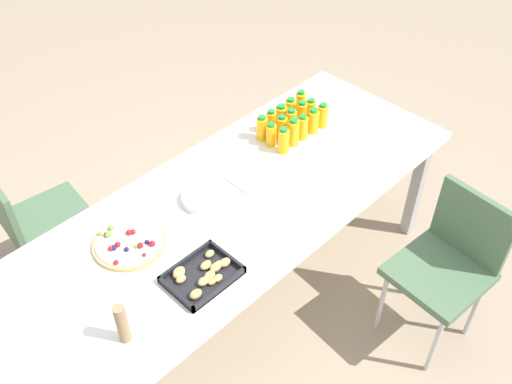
% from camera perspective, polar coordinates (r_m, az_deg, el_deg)
% --- Properties ---
extents(ground_plane, '(12.00, 12.00, 0.00)m').
position_cam_1_polar(ground_plane, '(3.18, -2.27, -10.81)').
color(ground_plane, gray).
extents(party_table, '(2.38, 0.87, 0.73)m').
position_cam_1_polar(party_table, '(2.67, -2.66, -2.20)').
color(party_table, silver).
rests_on(party_table, ground_plane).
extents(chair_near_right, '(0.44, 0.44, 0.83)m').
position_cam_1_polar(chair_near_right, '(3.09, -20.93, -2.54)').
color(chair_near_right, '#4C6B4C').
rests_on(chair_near_right, ground_plane).
extents(chair_far_left, '(0.43, 0.43, 0.83)m').
position_cam_1_polar(chair_far_left, '(2.86, 18.46, -6.29)').
color(chair_far_left, '#4C6B4C').
rests_on(chair_far_left, ground_plane).
extents(juice_bottle_0, '(0.06, 0.06, 0.14)m').
position_cam_1_polar(juice_bottle_0, '(3.15, 4.40, 8.66)').
color(juice_bottle_0, '#F9AD14').
rests_on(juice_bottle_0, party_table).
extents(juice_bottle_1, '(0.06, 0.06, 0.14)m').
position_cam_1_polar(juice_bottle_1, '(3.10, 3.40, 8.01)').
color(juice_bottle_1, '#F9AE14').
rests_on(juice_bottle_1, party_table).
extents(juice_bottle_2, '(0.06, 0.06, 0.13)m').
position_cam_1_polar(juice_bottle_2, '(3.06, 2.48, 7.39)').
color(juice_bottle_2, '#F9AC14').
rests_on(juice_bottle_2, party_table).
extents(juice_bottle_3, '(0.05, 0.05, 0.13)m').
position_cam_1_polar(juice_bottle_3, '(3.02, 1.49, 6.89)').
color(juice_bottle_3, '#F9AE14').
rests_on(juice_bottle_3, party_table).
extents(juice_bottle_4, '(0.06, 0.06, 0.14)m').
position_cam_1_polar(juice_bottle_4, '(2.96, 0.59, 6.25)').
color(juice_bottle_4, '#FAAC14').
rests_on(juice_bottle_4, party_table).
extents(juice_bottle_5, '(0.05, 0.05, 0.13)m').
position_cam_1_polar(juice_bottle_5, '(3.11, 5.37, 7.93)').
color(juice_bottle_5, '#F9AC14').
rests_on(juice_bottle_5, party_table).
extents(juice_bottle_6, '(0.05, 0.05, 0.15)m').
position_cam_1_polar(juice_bottle_6, '(3.07, 4.49, 7.59)').
color(juice_bottle_6, '#F9AD14').
rests_on(juice_bottle_6, party_table).
extents(juice_bottle_7, '(0.06, 0.06, 0.14)m').
position_cam_1_polar(juice_bottle_7, '(3.02, 3.46, 6.91)').
color(juice_bottle_7, '#FAAD14').
rests_on(juice_bottle_7, party_table).
extents(juice_bottle_8, '(0.06, 0.06, 0.14)m').
position_cam_1_polar(juice_bottle_8, '(2.97, 2.55, 6.32)').
color(juice_bottle_8, '#F9AD14').
rests_on(juice_bottle_8, party_table).
extents(juice_bottle_9, '(0.05, 0.05, 0.13)m').
position_cam_1_polar(juice_bottle_9, '(2.93, 1.49, 5.62)').
color(juice_bottle_9, '#F9AD14').
rests_on(juice_bottle_9, party_table).
extents(juice_bottle_10, '(0.06, 0.06, 0.14)m').
position_cam_1_polar(juice_bottle_10, '(3.07, 6.53, 7.43)').
color(juice_bottle_10, '#FAAC14').
rests_on(juice_bottle_10, party_table).
extents(juice_bottle_11, '(0.06, 0.06, 0.14)m').
position_cam_1_polar(juice_bottle_11, '(3.03, 5.61, 6.92)').
color(juice_bottle_11, '#FAAD14').
rests_on(juice_bottle_11, party_table).
extents(juice_bottle_12, '(0.05, 0.05, 0.14)m').
position_cam_1_polar(juice_bottle_12, '(2.98, 4.58, 6.30)').
color(juice_bottle_12, '#F9AD14').
rests_on(juice_bottle_12, party_table).
extents(juice_bottle_13, '(0.06, 0.06, 0.15)m').
position_cam_1_polar(juice_bottle_13, '(2.93, 3.67, 5.84)').
color(juice_bottle_13, '#FAAD14').
rests_on(juice_bottle_13, party_table).
extents(juice_bottle_14, '(0.06, 0.06, 0.14)m').
position_cam_1_polar(juice_bottle_14, '(2.88, 2.71, 5.04)').
color(juice_bottle_14, '#FAAC14').
rests_on(juice_bottle_14, party_table).
extents(fruit_pizza, '(0.31, 0.31, 0.05)m').
position_cam_1_polar(fruit_pizza, '(2.51, -12.36, -4.84)').
color(fruit_pizza, tan).
rests_on(fruit_pizza, party_table).
extents(snack_tray, '(0.28, 0.22, 0.04)m').
position_cam_1_polar(snack_tray, '(2.35, -5.27, -8.05)').
color(snack_tray, black).
rests_on(snack_tray, party_table).
extents(plate_stack, '(0.19, 0.19, 0.03)m').
position_cam_1_polar(plate_stack, '(2.65, -5.23, -0.62)').
color(plate_stack, silver).
rests_on(plate_stack, party_table).
extents(napkin_stack, '(0.15, 0.15, 0.01)m').
position_cam_1_polar(napkin_stack, '(2.75, -0.82, 1.32)').
color(napkin_stack, white).
rests_on(napkin_stack, party_table).
extents(cardboard_tube, '(0.04, 0.04, 0.19)m').
position_cam_1_polar(cardboard_tube, '(2.16, -12.98, -12.45)').
color(cardboard_tube, '#9E7A56').
rests_on(cardboard_tube, party_table).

